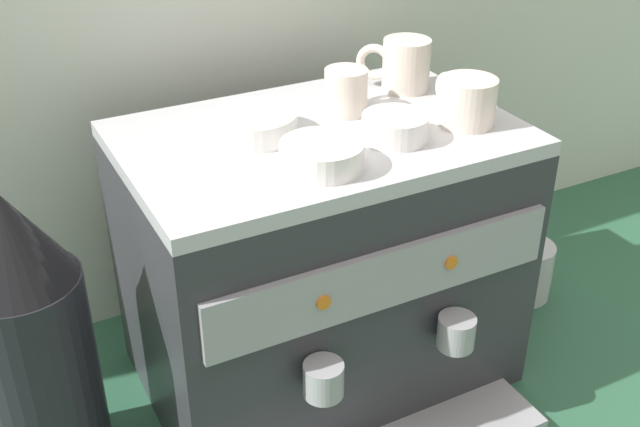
# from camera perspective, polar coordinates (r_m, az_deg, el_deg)

# --- Properties ---
(ground_plane) EXTENTS (4.00, 4.00, 0.00)m
(ground_plane) POSITION_cam_1_polar(r_m,az_deg,el_deg) (1.39, 0.00, -11.02)
(ground_plane) COLOR #28563D
(tiled_backsplash_wall) EXTENTS (2.80, 0.03, 1.00)m
(tiled_backsplash_wall) POSITION_cam_1_polar(r_m,az_deg,el_deg) (1.40, -6.19, 12.66)
(tiled_backsplash_wall) COLOR silver
(tiled_backsplash_wall) RESTS_ON ground_plane
(espresso_machine) EXTENTS (0.58, 0.49, 0.45)m
(espresso_machine) POSITION_cam_1_polar(r_m,az_deg,el_deg) (1.25, 0.10, -3.50)
(espresso_machine) COLOR #2D2D33
(espresso_machine) RESTS_ON ground_plane
(ceramic_cup_0) EXTENTS (0.10, 0.10, 0.08)m
(ceramic_cup_0) POSITION_cam_1_polar(r_m,az_deg,el_deg) (1.30, 6.07, 10.72)
(ceramic_cup_0) COLOR beige
(ceramic_cup_0) RESTS_ON espresso_machine
(ceramic_cup_1) EXTENTS (0.09, 0.08, 0.07)m
(ceramic_cup_1) POSITION_cam_1_polar(r_m,az_deg,el_deg) (1.20, 1.98, 8.93)
(ceramic_cup_1) COLOR beige
(ceramic_cup_1) RESTS_ON espresso_machine
(ceramic_cup_2) EXTENTS (0.08, 0.12, 0.07)m
(ceramic_cup_2) POSITION_cam_1_polar(r_m,az_deg,el_deg) (1.18, 10.56, 8.07)
(ceramic_cup_2) COLOR beige
(ceramic_cup_2) RESTS_ON espresso_machine
(ceramic_bowl_0) EXTENTS (0.13, 0.13, 0.03)m
(ceramic_bowl_0) POSITION_cam_1_polar(r_m,az_deg,el_deg) (1.13, -4.88, 6.42)
(ceramic_bowl_0) COLOR white
(ceramic_bowl_0) RESTS_ON espresso_machine
(ceramic_bowl_1) EXTENTS (0.09, 0.09, 0.04)m
(ceramic_bowl_1) POSITION_cam_1_polar(r_m,az_deg,el_deg) (1.12, 5.47, 6.20)
(ceramic_bowl_1) COLOR white
(ceramic_bowl_1) RESTS_ON espresso_machine
(ceramic_bowl_2) EXTENTS (0.11, 0.11, 0.04)m
(ceramic_bowl_2) POSITION_cam_1_polar(r_m,az_deg,el_deg) (1.03, 0.13, 4.19)
(ceramic_bowl_2) COLOR white
(ceramic_bowl_2) RESTS_ON espresso_machine
(coffee_grinder) EXTENTS (0.17, 0.17, 0.46)m
(coffee_grinder) POSITION_cam_1_polar(r_m,az_deg,el_deg) (1.14, -20.27, -8.90)
(coffee_grinder) COLOR black
(coffee_grinder) RESTS_ON ground_plane
(milk_pitcher) EXTENTS (0.11, 0.11, 0.11)m
(milk_pitcher) POSITION_cam_1_polar(r_m,az_deg,el_deg) (1.58, 14.58, -3.98)
(milk_pitcher) COLOR #B7B7BC
(milk_pitcher) RESTS_ON ground_plane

